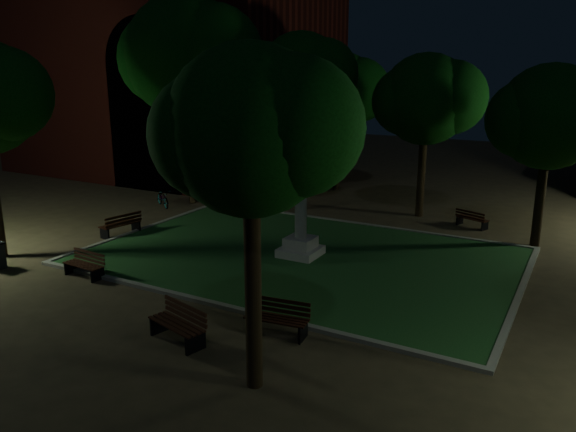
% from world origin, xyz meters
% --- Properties ---
extents(ground, '(80.00, 80.00, 0.00)m').
position_xyz_m(ground, '(0.00, 0.00, 0.00)').
color(ground, '#483B26').
extents(lawn, '(15.00, 10.00, 0.08)m').
position_xyz_m(lawn, '(0.00, 2.00, 0.04)').
color(lawn, '#215121').
rests_on(lawn, ground).
extents(lawn_kerb, '(15.40, 10.40, 0.12)m').
position_xyz_m(lawn_kerb, '(0.00, 2.00, 0.06)').
color(lawn_kerb, slate).
rests_on(lawn_kerb, ground).
extents(monument, '(1.40, 1.40, 3.20)m').
position_xyz_m(monument, '(0.00, 2.00, 0.96)').
color(monument, '#A19C95').
rests_on(monument, lawn).
extents(building_main, '(20.00, 12.00, 15.00)m').
position_xyz_m(building_main, '(-15.86, 13.79, 7.38)').
color(building_main, '#4E1710').
rests_on(building_main, ground).
extents(tree_north_wl, '(5.01, 4.09, 8.45)m').
position_xyz_m(tree_north_wl, '(-3.25, 8.34, 6.39)').
color(tree_north_wl, black).
rests_on(tree_north_wl, ground).
extents(tree_north_er, '(5.04, 4.12, 7.48)m').
position_xyz_m(tree_north_er, '(2.23, 9.97, 5.41)').
color(tree_north_er, black).
rests_on(tree_north_er, ground).
extents(tree_ne, '(4.85, 3.96, 7.01)m').
position_xyz_m(tree_ne, '(7.53, 7.74, 5.02)').
color(tree_ne, black).
rests_on(tree_ne, ground).
extents(tree_se, '(4.25, 3.47, 7.36)m').
position_xyz_m(tree_se, '(3.19, -6.14, 5.60)').
color(tree_se, black).
rests_on(tree_se, ground).
extents(tree_nw, '(7.32, 5.98, 10.28)m').
position_xyz_m(tree_nw, '(-8.75, 6.88, 7.29)').
color(tree_nw, black).
rests_on(tree_nw, ground).
extents(tree_far_north, '(5.39, 4.40, 7.70)m').
position_xyz_m(tree_far_north, '(-3.67, 13.56, 5.49)').
color(tree_far_north, black).
rests_on(tree_far_north, ground).
extents(lamppost_nw, '(1.18, 0.28, 3.98)m').
position_xyz_m(lamppost_nw, '(-12.47, 11.08, 2.83)').
color(lamppost_nw, black).
rests_on(lamppost_nw, ground).
extents(bench_near_left, '(1.84, 1.03, 0.96)m').
position_xyz_m(bench_near_left, '(0.31, -5.30, 0.45)').
color(bench_near_left, black).
rests_on(bench_near_left, ground).
extents(bench_near_right, '(1.74, 0.79, 0.92)m').
position_xyz_m(bench_near_right, '(2.34, -3.75, 0.43)').
color(bench_near_right, black).
rests_on(bench_near_right, ground).
extents(bench_west_near, '(1.56, 0.63, 0.84)m').
position_xyz_m(bench_west_near, '(-5.43, -3.22, 0.40)').
color(bench_west_near, black).
rests_on(bench_west_near, ground).
extents(bench_left_side, '(0.92, 1.81, 0.95)m').
position_xyz_m(bench_left_side, '(-7.83, 0.83, 0.45)').
color(bench_left_side, black).
rests_on(bench_left_side, ground).
extents(bench_far_side, '(1.50, 0.97, 0.78)m').
position_xyz_m(bench_far_side, '(4.71, 9.16, 0.37)').
color(bench_far_side, black).
rests_on(bench_far_side, ground).
extents(bicycle, '(1.73, 1.38, 0.88)m').
position_xyz_m(bicycle, '(-9.69, 5.55, 0.44)').
color(bicycle, black).
rests_on(bicycle, ground).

